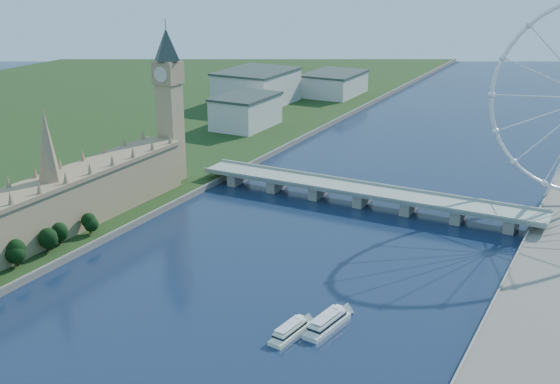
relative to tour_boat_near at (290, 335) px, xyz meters
The scene contains 6 objects.
parliament_range 164.03m from the tour_boat_near, 168.59° to the left, with size 24.00×200.00×70.00m.
big_ben 222.76m from the tour_boat_near, 138.72° to the left, with size 20.02×20.02×110.00m.
westminster_bridge 165.45m from the tour_boat_near, 101.08° to the left, with size 220.00×22.00×9.50m.
city_skyline 422.72m from the tour_boat_near, 88.99° to the left, with size 505.00×280.00×32.00m.
tour_boat_near is the anchor object (origin of this frame).
tour_boat_far 16.63m from the tour_boat_near, 48.85° to the left, with size 7.67×30.00×6.63m, color silver, non-canonical shape.
Camera 1 is at (145.40, -87.44, 148.99)m, focal length 45.00 mm.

